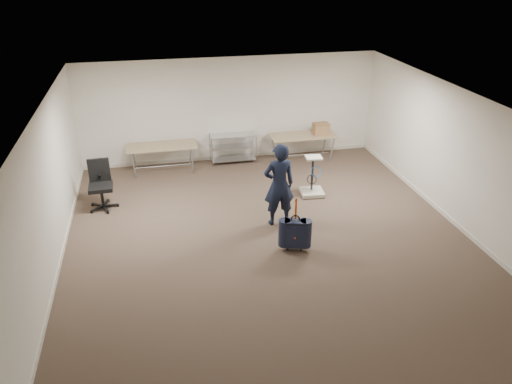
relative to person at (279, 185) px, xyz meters
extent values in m
plane|color=#403127|center=(-0.36, -0.63, -0.90)|extent=(9.00, 9.00, 0.00)
plane|color=silver|center=(-0.36, 3.87, 0.50)|extent=(8.00, 0.00, 8.00)
plane|color=silver|center=(-0.36, -5.13, 0.50)|extent=(8.00, 0.00, 8.00)
plane|color=silver|center=(-4.36, -0.63, 0.50)|extent=(0.00, 9.00, 9.00)
plane|color=silver|center=(3.64, -0.63, 0.50)|extent=(0.00, 9.00, 9.00)
plane|color=white|center=(-0.36, -0.63, 1.90)|extent=(8.00, 8.00, 0.00)
cube|color=silver|center=(-0.36, 3.86, -0.85)|extent=(8.00, 0.02, 0.10)
cube|color=silver|center=(-4.35, -0.63, -0.85)|extent=(0.02, 9.00, 0.10)
cube|color=silver|center=(3.63, -0.63, -0.85)|extent=(0.02, 9.00, 0.10)
cube|color=#917C59|center=(-2.26, 3.32, -0.19)|extent=(1.80, 0.75, 0.03)
cylinder|color=#989AA1|center=(-2.26, 3.32, -0.75)|extent=(1.50, 0.02, 0.02)
cylinder|color=#989AA1|center=(-3.01, 3.02, -0.55)|extent=(0.13, 0.04, 0.69)
cylinder|color=#989AA1|center=(-1.51, 3.02, -0.55)|extent=(0.13, 0.04, 0.69)
cylinder|color=#989AA1|center=(-3.01, 3.62, -0.55)|extent=(0.13, 0.04, 0.69)
cylinder|color=#989AA1|center=(-1.51, 3.62, -0.55)|extent=(0.13, 0.04, 0.69)
cube|color=#917C59|center=(1.54, 3.32, -0.19)|extent=(1.80, 0.75, 0.03)
cylinder|color=#989AA1|center=(1.54, 3.32, -0.75)|extent=(1.50, 0.02, 0.02)
cylinder|color=#989AA1|center=(0.79, 3.02, -0.55)|extent=(0.13, 0.04, 0.69)
cylinder|color=#989AA1|center=(2.29, 3.02, -0.55)|extent=(0.13, 0.04, 0.69)
cylinder|color=#989AA1|center=(0.79, 3.62, -0.55)|extent=(0.13, 0.04, 0.69)
cylinder|color=#989AA1|center=(2.29, 3.62, -0.55)|extent=(0.13, 0.04, 0.69)
cylinder|color=silver|center=(-0.96, 3.34, -0.50)|extent=(0.02, 0.02, 0.80)
cylinder|color=silver|center=(0.24, 3.34, -0.50)|extent=(0.02, 0.02, 0.80)
cylinder|color=silver|center=(-0.96, 3.79, -0.50)|extent=(0.02, 0.02, 0.80)
cylinder|color=silver|center=(0.24, 3.79, -0.50)|extent=(0.02, 0.02, 0.80)
cube|color=silver|center=(-0.36, 3.57, -0.80)|extent=(1.20, 0.45, 0.02)
cube|color=silver|center=(-0.36, 3.57, -0.45)|extent=(1.20, 0.45, 0.02)
cube|color=silver|center=(-0.36, 3.57, -0.12)|extent=(1.20, 0.45, 0.01)
imported|color=black|center=(0.00, 0.00, 0.00)|extent=(0.67, 0.46, 1.80)
cube|color=black|center=(0.04, -1.11, -0.51)|extent=(0.45, 0.34, 0.56)
cube|color=black|center=(0.04, -1.09, -0.81)|extent=(0.40, 0.26, 0.03)
cylinder|color=black|center=(-0.09, -1.08, -0.86)|extent=(0.05, 0.08, 0.07)
cylinder|color=black|center=(0.16, -1.15, -0.86)|extent=(0.05, 0.08, 0.07)
torus|color=black|center=(0.04, -1.11, -0.21)|extent=(0.18, 0.07, 0.18)
cube|color=#E14A0B|center=(0.04, -1.09, 0.00)|extent=(0.04, 0.02, 0.43)
cylinder|color=black|center=(-3.69, 1.50, -0.85)|extent=(0.67, 0.67, 0.10)
cylinder|color=black|center=(-3.69, 1.50, -0.62)|extent=(0.07, 0.07, 0.45)
cube|color=black|center=(-3.69, 1.50, -0.37)|extent=(0.53, 0.53, 0.09)
cube|color=black|center=(-3.70, 1.74, -0.06)|extent=(0.47, 0.08, 0.54)
cube|color=beige|center=(1.13, 1.16, -0.84)|extent=(0.58, 0.58, 0.08)
cylinder|color=black|center=(0.92, 0.95, -0.88)|extent=(0.06, 0.06, 0.04)
cylinder|color=black|center=(1.13, 1.22, -0.37)|extent=(0.05, 0.05, 0.84)
cube|color=beige|center=(1.13, 1.16, 0.05)|extent=(0.40, 0.35, 0.04)
torus|color=blue|center=(1.18, 1.08, -0.27)|extent=(0.28, 0.13, 0.26)
cube|color=olive|center=(2.02, 3.26, -0.01)|extent=(0.42, 0.32, 0.31)
camera|label=1|loc=(-2.44, -9.00, 4.37)|focal=35.00mm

